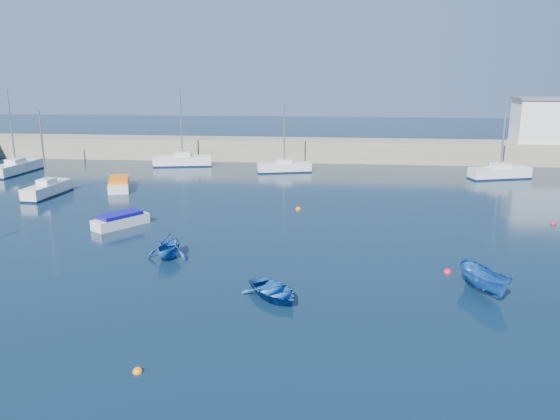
# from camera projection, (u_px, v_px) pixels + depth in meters

# --- Properties ---
(ground) EXTENTS (220.00, 220.00, 0.00)m
(ground) POSITION_uv_depth(u_px,v_px,m) (242.00, 329.00, 24.05)
(ground) COLOR #0B1E30
(ground) RESTS_ON ground
(back_wall) EXTENTS (96.00, 4.50, 2.60)m
(back_wall) POSITION_uv_depth(u_px,v_px,m) (304.00, 150.00, 68.02)
(back_wall) COLOR gray
(back_wall) RESTS_ON ground
(harbor_office) EXTENTS (10.00, 4.00, 5.00)m
(harbor_office) POSITION_uv_depth(u_px,v_px,m) (559.00, 121.00, 64.12)
(harbor_office) COLOR silver
(harbor_office) RESTS_ON back_wall
(sailboat_3) EXTENTS (2.08, 5.80, 7.63)m
(sailboat_3) POSITION_uv_depth(u_px,v_px,m) (47.00, 189.00, 49.06)
(sailboat_3) COLOR silver
(sailboat_3) RESTS_ON ground
(sailboat_4) EXTENTS (2.51, 7.04, 9.09)m
(sailboat_4) POSITION_uv_depth(u_px,v_px,m) (16.00, 168.00, 59.58)
(sailboat_4) COLOR silver
(sailboat_4) RESTS_ON ground
(sailboat_5) EXTENTS (6.97, 3.15, 8.92)m
(sailboat_5) POSITION_uv_depth(u_px,v_px,m) (183.00, 160.00, 64.20)
(sailboat_5) COLOR silver
(sailboat_5) RESTS_ON ground
(sailboat_6) EXTENTS (6.14, 3.11, 7.81)m
(sailboat_6) POSITION_uv_depth(u_px,v_px,m) (284.00, 167.00, 60.38)
(sailboat_6) COLOR silver
(sailboat_6) RESTS_ON ground
(sailboat_7) EXTENTS (6.61, 3.55, 8.49)m
(sailboat_7) POSITION_uv_depth(u_px,v_px,m) (500.00, 172.00, 56.79)
(sailboat_7) COLOR silver
(sailboat_7) RESTS_ON ground
(motorboat_1) EXTENTS (3.53, 4.13, 1.00)m
(motorboat_1) POSITION_uv_depth(u_px,v_px,m) (121.00, 220.00, 39.56)
(motorboat_1) COLOR silver
(motorboat_1) RESTS_ON ground
(motorboat_2) EXTENTS (3.44, 5.49, 1.07)m
(motorboat_2) POSITION_uv_depth(u_px,v_px,m) (119.00, 184.00, 51.92)
(motorboat_2) COLOR silver
(motorboat_2) RESTS_ON ground
(dinghy_center) EXTENTS (4.08, 4.22, 0.71)m
(dinghy_center) POSITION_uv_depth(u_px,v_px,m) (274.00, 291.00, 27.21)
(dinghy_center) COLOR #164A9C
(dinghy_center) RESTS_ON ground
(dinghy_left) EXTENTS (2.78, 3.14, 1.54)m
(dinghy_left) POSITION_uv_depth(u_px,v_px,m) (168.00, 246.00, 32.87)
(dinghy_left) COLOR #164A9C
(dinghy_left) RESTS_ON ground
(dinghy_right) EXTENTS (2.62, 3.81, 1.38)m
(dinghy_right) POSITION_uv_depth(u_px,v_px,m) (485.00, 281.00, 27.69)
(dinghy_right) COLOR #164A9C
(dinghy_right) RESTS_ON ground
(buoy_0) EXTENTS (0.39, 0.39, 0.39)m
(buoy_0) POSITION_uv_depth(u_px,v_px,m) (138.00, 372.00, 20.62)
(buoy_0) COLOR orange
(buoy_0) RESTS_ON ground
(buoy_1) EXTENTS (0.48, 0.48, 0.48)m
(buoy_1) POSITION_uv_depth(u_px,v_px,m) (448.00, 273.00, 30.68)
(buoy_1) COLOR red
(buoy_1) RESTS_ON ground
(buoy_3) EXTENTS (0.46, 0.46, 0.46)m
(buoy_3) POSITION_uv_depth(u_px,v_px,m) (298.00, 209.00, 44.43)
(buoy_3) COLOR orange
(buoy_3) RESTS_ON ground
(buoy_4) EXTENTS (0.43, 0.43, 0.43)m
(buoy_4) POSITION_uv_depth(u_px,v_px,m) (553.00, 224.00, 40.23)
(buoy_4) COLOR red
(buoy_4) RESTS_ON ground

